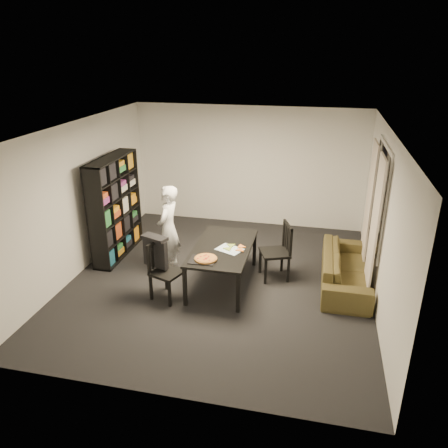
% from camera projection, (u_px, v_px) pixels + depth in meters
% --- Properties ---
extents(room, '(5.01, 5.51, 2.61)m').
position_uv_depth(room, '(220.00, 209.00, 7.02)').
color(room, black).
rests_on(room, ground).
extents(window_pane, '(0.02, 1.40, 1.60)m').
position_uv_depth(window_pane, '(380.00, 197.00, 6.98)').
color(window_pane, black).
rests_on(window_pane, room).
extents(window_frame, '(0.03, 1.52, 1.72)m').
position_uv_depth(window_frame, '(379.00, 197.00, 6.98)').
color(window_frame, white).
rests_on(window_frame, room).
extents(curtain_left, '(0.03, 0.70, 2.25)m').
position_uv_depth(curtain_left, '(374.00, 229.00, 6.66)').
color(curtain_left, beige).
rests_on(curtain_left, room).
extents(curtain_right, '(0.03, 0.70, 2.25)m').
position_uv_depth(curtain_right, '(369.00, 206.00, 7.60)').
color(curtain_right, beige).
rests_on(curtain_right, room).
extents(bookshelf, '(0.35, 1.50, 1.90)m').
position_uv_depth(bookshelf, '(115.00, 207.00, 8.13)').
color(bookshelf, black).
rests_on(bookshelf, room).
extents(dining_table, '(0.92, 1.66, 0.69)m').
position_uv_depth(dining_table, '(223.00, 250.00, 7.18)').
color(dining_table, black).
rests_on(dining_table, room).
extents(chair_left, '(0.56, 0.56, 0.95)m').
position_uv_depth(chair_left, '(162.00, 266.00, 6.85)').
color(chair_left, black).
rests_on(chair_left, room).
extents(chair_right, '(0.60, 0.60, 0.99)m').
position_uv_depth(chair_right, '(280.00, 247.00, 7.41)').
color(chair_right, black).
rests_on(chair_right, room).
extents(draped_jacket, '(0.45, 0.32, 0.52)m').
position_uv_depth(draped_jacket, '(155.00, 250.00, 6.82)').
color(draped_jacket, black).
rests_on(draped_jacket, chair_left).
extents(person, '(0.40, 0.58, 1.56)m').
position_uv_depth(person, '(168.00, 229.00, 7.62)').
color(person, white).
rests_on(person, room).
extents(baking_tray, '(0.41, 0.33, 0.01)m').
position_uv_depth(baking_tray, '(202.00, 260.00, 6.69)').
color(baking_tray, black).
rests_on(baking_tray, dining_table).
extents(pepperoni_pizza, '(0.35, 0.35, 0.03)m').
position_uv_depth(pepperoni_pizza, '(206.00, 258.00, 6.69)').
color(pepperoni_pizza, '#935E2A').
rests_on(pepperoni_pizza, dining_table).
extents(kitchen_towel, '(0.49, 0.44, 0.01)m').
position_uv_depth(kitchen_towel, '(230.00, 249.00, 7.05)').
color(kitchen_towel, white).
rests_on(kitchen_towel, dining_table).
extents(pizza_slices, '(0.40, 0.35, 0.01)m').
position_uv_depth(pizza_slices, '(235.00, 248.00, 7.08)').
color(pizza_slices, gold).
rests_on(pizza_slices, dining_table).
extents(sofa, '(0.77, 1.96, 0.57)m').
position_uv_depth(sofa, '(346.00, 269.00, 7.30)').
color(sofa, '#42431A').
rests_on(sofa, room).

